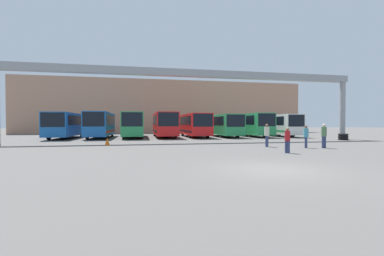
# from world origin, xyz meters

# --- Properties ---
(ground_plane) EXTENTS (200.00, 200.00, 0.00)m
(ground_plane) POSITION_xyz_m (0.00, 0.00, 0.00)
(ground_plane) COLOR #514F4C
(building_backdrop) EXTENTS (55.74, 12.00, 10.32)m
(building_backdrop) POSITION_xyz_m (0.00, 45.96, 5.16)
(building_backdrop) COLOR tan
(building_backdrop) RESTS_ON ground
(overhead_gantry) EXTENTS (36.00, 0.80, 7.29)m
(overhead_gantry) POSITION_xyz_m (0.00, 16.23, 6.24)
(overhead_gantry) COLOR gray
(overhead_gantry) RESTS_ON ground
(bus_slot_0) EXTENTS (2.61, 10.49, 3.10)m
(bus_slot_0) POSITION_xyz_m (-14.23, 25.09, 1.79)
(bus_slot_0) COLOR #1959A5
(bus_slot_0) RESTS_ON ground
(bus_slot_1) EXTENTS (2.52, 10.25, 3.21)m
(bus_slot_1) POSITION_xyz_m (-10.16, 24.97, 1.85)
(bus_slot_1) COLOR #1959A5
(bus_slot_1) RESTS_ON ground
(bus_slot_2) EXTENTS (2.54, 10.87, 3.19)m
(bus_slot_2) POSITION_xyz_m (-6.10, 25.29, 1.84)
(bus_slot_2) COLOR #268C4C
(bus_slot_2) RESTS_ON ground
(bus_slot_3) EXTENTS (2.61, 11.32, 3.22)m
(bus_slot_3) POSITION_xyz_m (-2.03, 25.51, 1.86)
(bus_slot_3) COLOR red
(bus_slot_3) RESTS_ON ground
(bus_slot_4) EXTENTS (2.62, 10.39, 3.10)m
(bus_slot_4) POSITION_xyz_m (2.03, 25.04, 1.79)
(bus_slot_4) COLOR red
(bus_slot_4) RESTS_ON ground
(bus_slot_5) EXTENTS (2.58, 10.42, 3.02)m
(bus_slot_5) POSITION_xyz_m (6.10, 25.06, 1.75)
(bus_slot_5) COLOR #268C4C
(bus_slot_5) RESTS_ON ground
(bus_slot_6) EXTENTS (2.56, 12.00, 3.19)m
(bus_slot_6) POSITION_xyz_m (10.16, 25.85, 1.83)
(bus_slot_6) COLOR #268C4C
(bus_slot_6) RESTS_ON ground
(bus_slot_7) EXTENTS (2.51, 11.76, 3.06)m
(bus_slot_7) POSITION_xyz_m (14.23, 25.73, 1.77)
(bus_slot_7) COLOR silver
(bus_slot_7) RESTS_ON ground
(pedestrian_far_center) EXTENTS (0.35, 0.35, 1.69)m
(pedestrian_far_center) POSITION_xyz_m (7.04, 7.80, 0.90)
(pedestrian_far_center) COLOR navy
(pedestrian_far_center) RESTS_ON ground
(pedestrian_near_center) EXTENTS (0.38, 0.38, 1.82)m
(pedestrian_near_center) POSITION_xyz_m (8.31, 7.47, 0.96)
(pedestrian_near_center) COLOR navy
(pedestrian_near_center) RESTS_ON ground
(pedestrian_near_left) EXTENTS (0.33, 0.33, 1.59)m
(pedestrian_near_left) POSITION_xyz_m (3.79, 5.02, 0.85)
(pedestrian_near_left) COLOR navy
(pedestrian_near_left) RESTS_ON ground
(pedestrian_mid_right) EXTENTS (0.38, 0.38, 1.81)m
(pedestrian_mid_right) POSITION_xyz_m (4.62, 9.27, 0.96)
(pedestrian_mid_right) COLOR navy
(pedestrian_mid_right) RESTS_ON ground
(traffic_cone) EXTENTS (0.42, 0.42, 0.62)m
(traffic_cone) POSITION_xyz_m (-7.92, 13.20, 0.31)
(traffic_cone) COLOR orange
(traffic_cone) RESTS_ON ground
(tire_stack) EXTENTS (1.04, 1.04, 0.72)m
(tire_stack) POSITION_xyz_m (16.90, 15.21, 0.36)
(tire_stack) COLOR black
(tire_stack) RESTS_ON ground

